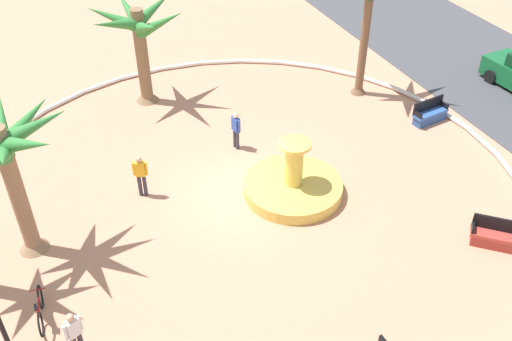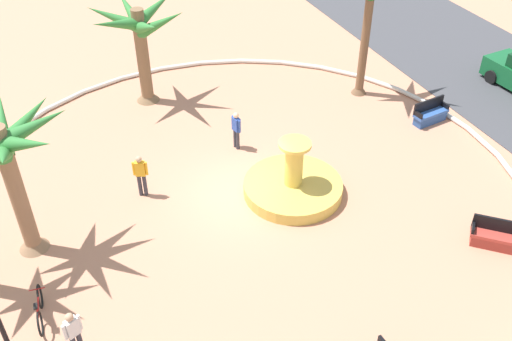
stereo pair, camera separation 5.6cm
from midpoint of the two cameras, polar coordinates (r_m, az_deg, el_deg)
The scene contains 11 objects.
ground_plane at distance 20.84m, azimuth -1.63°, elevation -2.19°, with size 80.00×80.00×0.00m, color tan.
plaza_curb at distance 20.78m, azimuth -1.63°, elevation -1.97°, with size 20.55×20.55×0.20m, color silver.
fountain at distance 20.68m, azimuth 3.57°, elevation -1.51°, with size 3.53×3.53×2.18m.
palm_tree_near_fountain at distance 25.20m, azimuth -11.53°, elevation 13.05°, with size 4.37×4.12×4.51m.
palm_tree_by_curb at distance 17.87m, azimuth -23.46°, elevation 1.29°, with size 3.83×4.00×4.88m.
bench_west at distance 20.12m, azimuth 22.43°, elevation -6.10°, with size 1.44×1.53×1.00m.
bench_north at distance 25.53m, azimuth 16.62°, elevation 5.29°, with size 0.70×1.65×1.00m.
bicycle_red_frame at distance 17.67m, azimuth -20.53°, elevation -12.72°, with size 1.72×0.44×0.94m.
person_cyclist_helmet at distance 16.19m, azimuth -17.51°, elevation -14.95°, with size 0.32×0.49×1.61m.
person_cyclist_photo at distance 22.58m, azimuth -2.05°, elevation 4.14°, with size 0.52×0.27×1.61m.
person_pedestrian_stroll at distance 20.55m, azimuth -11.34°, elevation -0.34°, with size 0.31×0.50×1.68m.
Camera 1 is at (14.93, -5.92, 13.28)m, focal length 40.70 mm.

